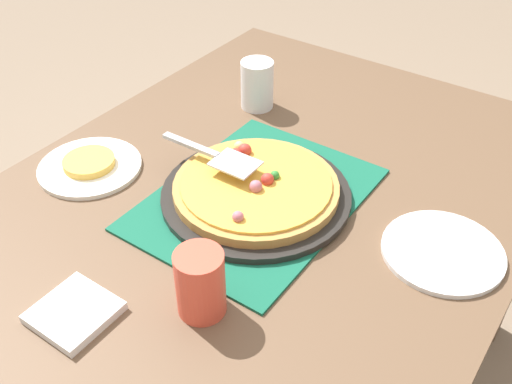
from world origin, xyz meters
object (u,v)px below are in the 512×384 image
object	(u,v)px
napkin_stack	(74,312)
pizza_server	(216,156)
pizza	(256,186)
cup_far	(257,85)
served_slice_right	(89,162)
plate_far_right	(90,167)
pizza_pan	(256,195)
cup_near	(200,283)
plate_side	(443,252)

from	to	relation	value
napkin_stack	pizza_server	bearing A→B (deg)	-176.07
pizza	napkin_stack	bearing A→B (deg)	-9.35
cup_far	served_slice_right	bearing A→B (deg)	-18.45
pizza	cup_far	distance (m)	0.37
pizza_server	plate_far_right	bearing A→B (deg)	-65.41
pizza_pan	cup_near	bearing A→B (deg)	17.68
cup_far	napkin_stack	distance (m)	0.73
plate_far_right	napkin_stack	xyz separation A→B (m)	(0.29, 0.28, 0.00)
cup_near	cup_far	size ratio (longest dim) A/B	1.00
cup_near	cup_far	bearing A→B (deg)	-152.91
pizza_pan	pizza_server	distance (m)	0.11
pizza	napkin_stack	distance (m)	0.42
plate_far_right	cup_far	bearing A→B (deg)	161.55
pizza_pan	pizza_server	bearing A→B (deg)	-89.33
plate_far_right	served_slice_right	distance (m)	0.01
pizza	cup_far	bearing A→B (deg)	-145.59
plate_far_right	cup_near	world-z (taller)	cup_near
pizza_server	napkin_stack	size ratio (longest dim) A/B	1.92
plate_side	cup_near	size ratio (longest dim) A/B	1.83
pizza	plate_side	xyz separation A→B (m)	(-0.07, 0.37, -0.03)
napkin_stack	plate_far_right	bearing A→B (deg)	-136.03
pizza	napkin_stack	xyz separation A→B (m)	(0.41, -0.07, -0.03)
pizza_pan	pizza	bearing A→B (deg)	-117.24
cup_far	napkin_stack	xyz separation A→B (m)	(0.72, 0.14, -0.05)
plate_far_right	cup_near	xyz separation A→B (m)	(0.16, 0.44, 0.06)
plate_side	cup_far	world-z (taller)	cup_far
served_slice_right	napkin_stack	size ratio (longest dim) A/B	0.92
plate_far_right	cup_far	world-z (taller)	cup_far
cup_near	pizza_pan	bearing A→B (deg)	-162.32
pizza	served_slice_right	size ratio (longest dim) A/B	3.00
pizza_pan	pizza_server	world-z (taller)	pizza_server
served_slice_right	cup_far	distance (m)	0.45
napkin_stack	served_slice_right	bearing A→B (deg)	-136.03
plate_far_right	plate_side	world-z (taller)	same
plate_side	cup_near	xyz separation A→B (m)	(0.35, -0.28, 0.06)
cup_near	pizza	bearing A→B (deg)	-162.08
pizza_pan	pizza_server	size ratio (longest dim) A/B	1.65
plate_far_right	plate_side	bearing A→B (deg)	104.44
plate_far_right	cup_far	size ratio (longest dim) A/B	1.83
served_slice_right	cup_far	xyz separation A→B (m)	(-0.43, 0.14, 0.04)
pizza_pan	cup_near	world-z (taller)	cup_near
plate_far_right	cup_far	xyz separation A→B (m)	(-0.43, 0.14, 0.06)
served_slice_right	cup_near	bearing A→B (deg)	69.72
pizza	cup_near	world-z (taller)	cup_near
plate_far_right	pizza_server	xyz separation A→B (m)	(-0.12, 0.26, 0.06)
plate_side	cup_far	xyz separation A→B (m)	(-0.24, -0.58, 0.06)
plate_far_right	plate_side	xyz separation A→B (m)	(-0.18, 0.72, 0.00)
cup_near	cup_far	distance (m)	0.66
pizza	plate_far_right	world-z (taller)	pizza
napkin_stack	plate_side	bearing A→B (deg)	137.79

